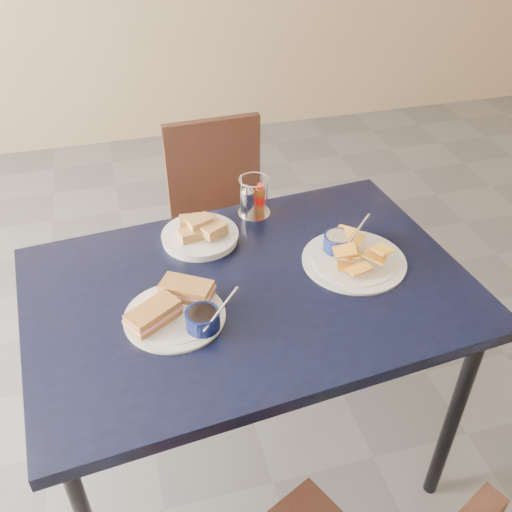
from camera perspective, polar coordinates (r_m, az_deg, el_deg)
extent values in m
plane|color=#58585D|center=(2.27, -0.61, -15.19)|extent=(6.00, 6.00, 0.00)
cube|color=black|center=(1.64, -0.65, -3.48)|extent=(1.32, 0.95, 0.04)
cylinder|color=black|center=(1.89, 18.94, -15.56)|extent=(0.04, 0.04, 0.71)
cylinder|color=black|center=(2.12, -17.36, -7.81)|extent=(0.04, 0.04, 0.71)
cylinder|color=black|center=(2.28, 10.57, -2.94)|extent=(0.04, 0.04, 0.71)
cube|color=black|center=(2.42, -3.03, 2.25)|extent=(0.42, 0.40, 0.04)
cylinder|color=black|center=(2.42, -5.85, -4.57)|extent=(0.03, 0.03, 0.39)
cylinder|color=black|center=(2.47, 1.62, -3.27)|extent=(0.03, 0.03, 0.39)
cylinder|color=black|center=(2.65, -7.06, -0.27)|extent=(0.03, 0.03, 0.39)
cylinder|color=black|center=(2.70, -0.22, 0.83)|extent=(0.03, 0.03, 0.39)
cube|color=black|center=(2.44, -4.11, 8.93)|extent=(0.40, 0.06, 0.42)
cylinder|color=white|center=(1.54, -8.13, -5.98)|extent=(0.27, 0.27, 0.01)
cylinder|color=white|center=(1.54, -8.15, -5.83)|extent=(0.22, 0.22, 0.00)
cube|color=#B37C40|center=(1.51, -10.23, -5.76)|extent=(0.16, 0.13, 0.04)
cube|color=pink|center=(1.52, -10.21, -5.88)|extent=(0.16, 0.14, 0.01)
cube|color=#B37C40|center=(1.57, -6.96, -3.35)|extent=(0.16, 0.13, 0.04)
cube|color=pink|center=(1.58, -6.95, -3.48)|extent=(0.16, 0.14, 0.01)
cylinder|color=#0B123D|center=(1.48, -5.36, -6.33)|extent=(0.09, 0.09, 0.05)
cylinder|color=black|center=(1.47, -5.39, -5.88)|extent=(0.08, 0.08, 0.01)
cylinder|color=silver|center=(1.44, -3.54, -5.32)|extent=(0.11, 0.07, 0.08)
cylinder|color=white|center=(1.74, 9.76, -0.47)|extent=(0.31, 0.31, 0.01)
cylinder|color=white|center=(1.73, 9.78, -0.32)|extent=(0.26, 0.26, 0.00)
cube|color=#F8AA31|center=(1.73, 9.14, -0.04)|extent=(0.08, 0.08, 0.03)
cube|color=#F8AA31|center=(1.68, 9.20, -1.21)|extent=(0.08, 0.06, 0.02)
cube|color=#F8AA31|center=(1.75, 8.71, 0.79)|extent=(0.08, 0.08, 0.03)
cube|color=#F8AA31|center=(1.66, 10.29, -1.43)|extent=(0.07, 0.05, 0.02)
cube|color=#F8AA31|center=(1.73, 8.97, 0.74)|extent=(0.07, 0.08, 0.02)
cube|color=#F8AA31|center=(1.70, 9.37, 0.00)|extent=(0.08, 0.07, 0.02)
cube|color=#F8AA31|center=(1.69, 11.77, -0.24)|extent=(0.08, 0.08, 0.02)
cube|color=#F8AA31|center=(1.77, 8.81, 2.12)|extent=(0.07, 0.08, 0.03)
cube|color=#F8AA31|center=(1.68, 8.83, 0.23)|extent=(0.07, 0.06, 0.03)
cube|color=#F8AA31|center=(1.74, 9.95, 1.63)|extent=(0.08, 0.08, 0.01)
cube|color=#F8AA31|center=(1.69, 12.50, 0.39)|extent=(0.06, 0.07, 0.02)
cylinder|color=#0B123D|center=(1.75, 8.21, 1.37)|extent=(0.09, 0.09, 0.05)
cylinder|color=#C3AF93|center=(1.74, 8.26, 1.79)|extent=(0.08, 0.08, 0.01)
cylinder|color=silver|center=(1.73, 9.96, 2.37)|extent=(0.11, 0.07, 0.08)
cylinder|color=white|center=(1.81, -5.60, 1.87)|extent=(0.24, 0.24, 0.02)
cylinder|color=white|center=(1.80, -5.62, 2.15)|extent=(0.20, 0.20, 0.00)
cube|color=tan|center=(1.77, -6.49, 2.14)|extent=(0.08, 0.06, 0.03)
cube|color=tan|center=(1.81, -5.22, 3.41)|extent=(0.09, 0.07, 0.03)
cube|color=tan|center=(1.77, -4.23, 2.63)|extent=(0.09, 0.08, 0.03)
cube|color=tan|center=(1.80, -6.44, 3.37)|extent=(0.08, 0.06, 0.03)
cube|color=tan|center=(1.78, -5.70, 3.28)|extent=(0.09, 0.07, 0.03)
cylinder|color=silver|center=(1.93, -0.20, 4.33)|extent=(0.11, 0.11, 0.01)
cylinder|color=silver|center=(1.93, 0.51, 6.70)|extent=(0.01, 0.01, 0.13)
cylinder|color=silver|center=(1.91, -1.46, 6.43)|extent=(0.01, 0.01, 0.13)
cylinder|color=silver|center=(1.86, -0.95, 5.39)|extent=(0.01, 0.01, 0.13)
cylinder|color=silver|center=(1.87, 1.07, 5.68)|extent=(0.01, 0.01, 0.13)
torus|color=silver|center=(1.86, -0.21, 7.64)|extent=(0.10, 0.10, 0.00)
cylinder|color=silver|center=(1.90, -0.85, 5.39)|extent=(0.05, 0.05, 0.08)
cone|color=silver|center=(1.87, -0.87, 6.78)|extent=(0.04, 0.04, 0.02)
cylinder|color=brown|center=(1.91, 0.40, 5.65)|extent=(0.03, 0.03, 0.08)
cylinder|color=#BE0E0A|center=(1.91, 0.40, 5.65)|extent=(0.03, 0.03, 0.03)
cylinder|color=#BE0E0A|center=(1.89, 0.40, 6.98)|extent=(0.02, 0.02, 0.02)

